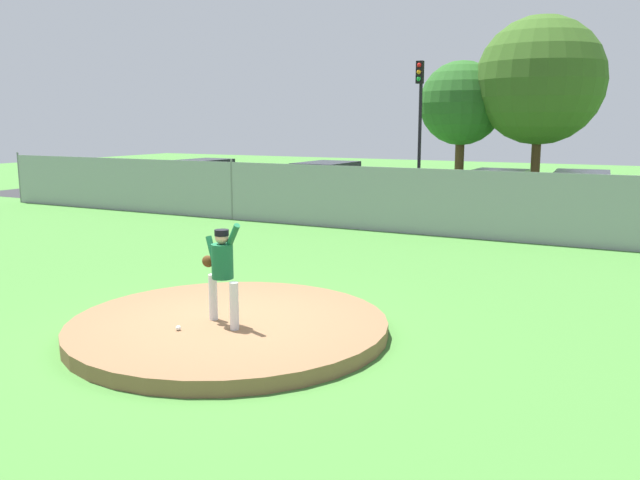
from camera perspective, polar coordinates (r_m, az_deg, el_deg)
ground_plane at (r=15.45m, az=5.01°, el=-1.83°), size 80.00×80.00×0.00m
asphalt_strip at (r=23.43m, az=12.94°, el=2.06°), size 44.00×7.00×0.01m
pitchers_mound at (r=10.30m, az=-7.88°, el=-7.41°), size 4.87×4.87×0.22m
pitcher_youth at (r=9.83m, az=-8.47°, el=-2.28°), size 0.77×0.40×1.56m
baseball at (r=9.87m, az=-12.14°, el=-7.44°), size 0.07×0.07×0.07m
chainlink_fence at (r=19.01m, az=9.64°, el=3.23°), size 34.37×0.07×2.00m
parked_car_charcoal at (r=28.34m, az=-10.05°, el=5.13°), size 1.97×4.41×1.65m
parked_car_silver at (r=23.30m, az=14.95°, el=3.82°), size 2.03×4.67×1.58m
parked_car_slate at (r=25.10m, az=0.52°, el=4.72°), size 2.01×4.73×1.70m
parked_car_champagne at (r=22.99m, az=21.57°, el=3.43°), size 2.10×4.43×1.63m
traffic_cone_orange at (r=26.84m, az=-7.37°, el=3.80°), size 0.40×0.40×0.55m
traffic_light_near at (r=27.93m, az=8.61°, el=11.28°), size 0.28×0.46×5.63m
tree_bushy_near at (r=33.95m, az=12.12°, el=11.45°), size 4.12×4.12×6.17m
tree_broad_left at (r=33.42m, az=18.47°, el=12.91°), size 5.97×5.97×8.09m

